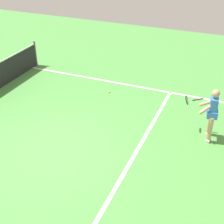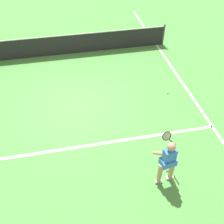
% 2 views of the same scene
% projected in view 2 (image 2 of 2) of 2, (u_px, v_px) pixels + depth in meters
% --- Properties ---
extents(ground_plane, '(24.13, 24.13, 0.00)m').
position_uv_depth(ground_plane, '(75.00, 104.00, 9.87)').
color(ground_plane, '#4C9342').
extents(service_line_marking, '(8.96, 0.10, 0.01)m').
position_uv_depth(service_line_marking, '(81.00, 147.00, 8.32)').
color(service_line_marking, white).
rests_on(service_line_marking, ground).
extents(sideline_right_marking, '(0.10, 16.56, 0.01)m').
position_uv_depth(sideline_right_marking, '(187.00, 89.00, 10.53)').
color(sideline_right_marking, white).
rests_on(sideline_right_marking, ground).
extents(court_net, '(9.64, 0.08, 1.05)m').
position_uv_depth(court_net, '(66.00, 44.00, 12.29)').
color(court_net, '#4C4C51').
rests_on(court_net, ground).
extents(tennis_player, '(0.72, 1.01, 1.55)m').
position_uv_depth(tennis_player, '(168.00, 161.00, 6.87)').
color(tennis_player, tan).
rests_on(tennis_player, ground).
extents(tennis_ball_mid, '(0.07, 0.07, 0.07)m').
position_uv_depth(tennis_ball_mid, '(168.00, 93.00, 10.33)').
color(tennis_ball_mid, '#D1E533').
rests_on(tennis_ball_mid, ground).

